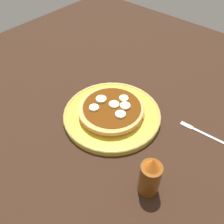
# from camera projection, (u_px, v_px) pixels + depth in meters

# --- Properties ---
(ground_plane) EXTENTS (1.40, 1.40, 0.03)m
(ground_plane) POSITION_uv_depth(u_px,v_px,m) (112.00, 120.00, 0.73)
(ground_plane) COLOR black
(plate) EXTENTS (0.28, 0.28, 0.02)m
(plate) POSITION_uv_depth(u_px,v_px,m) (112.00, 114.00, 0.71)
(plate) COLOR yellow
(plate) RESTS_ON ground_plane
(pancake_stack) EXTENTS (0.19, 0.19, 0.03)m
(pancake_stack) POSITION_uv_depth(u_px,v_px,m) (111.00, 110.00, 0.70)
(pancake_stack) COLOR #BE753B
(pancake_stack) RESTS_ON plate
(banana_slice_0) EXTENTS (0.03, 0.03, 0.01)m
(banana_slice_0) POSITION_uv_depth(u_px,v_px,m) (115.00, 105.00, 0.69)
(banana_slice_0) COLOR #FBE7B4
(banana_slice_0) RESTS_ON pancake_stack
(banana_slice_1) EXTENTS (0.03, 0.03, 0.01)m
(banana_slice_1) POSITION_uv_depth(u_px,v_px,m) (101.00, 99.00, 0.71)
(banana_slice_1) COLOR #ECF2B6
(banana_slice_1) RESTS_ON pancake_stack
(banana_slice_2) EXTENTS (0.03, 0.03, 0.01)m
(banana_slice_2) POSITION_uv_depth(u_px,v_px,m) (124.00, 99.00, 0.71)
(banana_slice_2) COLOR #EEF2B6
(banana_slice_2) RESTS_ON pancake_stack
(banana_slice_3) EXTENTS (0.03, 0.03, 0.01)m
(banana_slice_3) POSITION_uv_depth(u_px,v_px,m) (94.00, 108.00, 0.68)
(banana_slice_3) COLOR beige
(banana_slice_3) RESTS_ON pancake_stack
(banana_slice_4) EXTENTS (0.03, 0.03, 0.01)m
(banana_slice_4) POSITION_uv_depth(u_px,v_px,m) (120.00, 115.00, 0.67)
(banana_slice_4) COLOR #F4F2C4
(banana_slice_4) RESTS_ON pancake_stack
(banana_slice_5) EXTENTS (0.03, 0.03, 0.01)m
(banana_slice_5) POSITION_uv_depth(u_px,v_px,m) (125.00, 106.00, 0.69)
(banana_slice_5) COLOR #FDE8BC
(banana_slice_5) RESTS_ON pancake_stack
(fork) EXTENTS (0.02, 0.13, 0.01)m
(fork) POSITION_uv_depth(u_px,v_px,m) (200.00, 131.00, 0.68)
(fork) COLOR silver
(fork) RESTS_ON ground_plane
(syrup_bottle) EXTENTS (0.05, 0.05, 0.12)m
(syrup_bottle) POSITION_uv_depth(u_px,v_px,m) (150.00, 177.00, 0.52)
(syrup_bottle) COLOR brown
(syrup_bottle) RESTS_ON ground_plane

